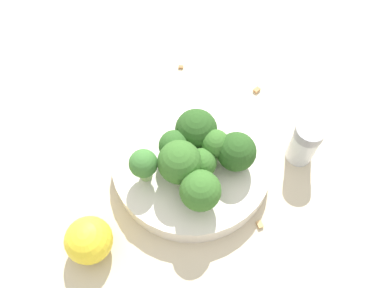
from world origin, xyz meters
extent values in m
plane|color=beige|center=(0.00, 0.00, 0.00)|extent=(3.00, 3.00, 0.00)
cylinder|color=silver|center=(0.00, 0.00, 0.02)|extent=(0.21, 0.21, 0.03)
cylinder|color=#7A9E5B|center=(0.02, -0.01, 0.04)|extent=(0.03, 0.03, 0.02)
sphere|color=#28511E|center=(0.02, -0.01, 0.06)|extent=(0.05, 0.05, 0.05)
cylinder|color=#7A9E5B|center=(-0.02, 0.03, 0.05)|extent=(0.02, 0.02, 0.03)
sphere|color=#386B28|center=(-0.02, 0.03, 0.07)|extent=(0.05, 0.05, 0.05)
cylinder|color=#8EB770|center=(-0.01, -0.03, 0.04)|extent=(0.02, 0.02, 0.03)
sphere|color=#386B28|center=(-0.01, -0.03, 0.06)|extent=(0.04, 0.04, 0.04)
cylinder|color=#84AD66|center=(0.00, 0.06, 0.05)|extent=(0.02, 0.02, 0.03)
sphere|color=#3D7533|center=(0.00, 0.06, 0.07)|extent=(0.04, 0.04, 0.04)
cylinder|color=#7A9E5B|center=(-0.03, -0.04, 0.04)|extent=(0.01, 0.01, 0.02)
sphere|color=#28511E|center=(-0.03, -0.04, 0.06)|extent=(0.05, 0.05, 0.05)
cylinder|color=#8EB770|center=(-0.06, 0.02, 0.04)|extent=(0.02, 0.02, 0.03)
sphere|color=#386B28|center=(-0.06, 0.02, 0.07)|extent=(0.05, 0.05, 0.05)
cylinder|color=#8EB770|center=(-0.03, 0.00, 0.04)|extent=(0.02, 0.02, 0.02)
sphere|color=#386B28|center=(-0.03, 0.00, 0.06)|extent=(0.04, 0.04, 0.04)
cylinder|color=#84AD66|center=(0.01, 0.02, 0.04)|extent=(0.01, 0.01, 0.02)
sphere|color=#2D5B23|center=(0.01, 0.02, 0.06)|extent=(0.04, 0.04, 0.04)
cylinder|color=silver|center=(-0.05, -0.14, 0.03)|extent=(0.04, 0.04, 0.05)
cylinder|color=gray|center=(-0.05, -0.14, 0.06)|extent=(0.04, 0.04, 0.02)
sphere|color=yellow|center=(-0.05, 0.16, 0.03)|extent=(0.06, 0.06, 0.06)
cube|color=#AD7F4C|center=(0.08, -0.15, 0.00)|extent=(0.01, 0.01, 0.01)
cube|color=tan|center=(-0.11, -0.04, 0.00)|extent=(0.01, 0.01, 0.01)
cube|color=olive|center=(0.17, -0.06, 0.00)|extent=(0.01, 0.01, 0.01)
camera|label=1|loc=(-0.21, 0.10, 0.46)|focal=35.00mm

